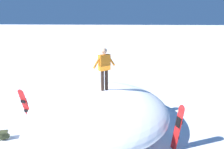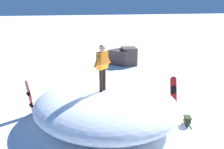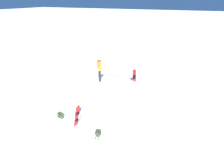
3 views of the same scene
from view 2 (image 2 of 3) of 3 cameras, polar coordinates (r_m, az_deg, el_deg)
ground at (r=10.28m, az=-1.58°, el=-10.18°), size 240.00×240.00×0.00m
snow_mound at (r=9.70m, az=-1.48°, el=-7.16°), size 7.83×7.67×1.44m
snowboarder_standing at (r=8.81m, az=-2.35°, el=2.48°), size 0.74×0.88×1.78m
snowboard_primary_upright at (r=10.60m, az=-19.31°, el=-5.30°), size 0.35×0.32×1.64m
snowboard_secondary_upright at (r=11.04m, az=14.66°, el=-4.35°), size 0.45×0.37×1.53m
backpack_near at (r=12.46m, az=11.50°, el=-4.84°), size 0.41×0.62×0.32m
backpack_far at (r=10.04m, az=17.76°, el=-10.53°), size 0.68×0.45×0.35m
rock_outcrop at (r=19.41m, az=2.66°, el=4.38°), size 3.18×2.26×1.40m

